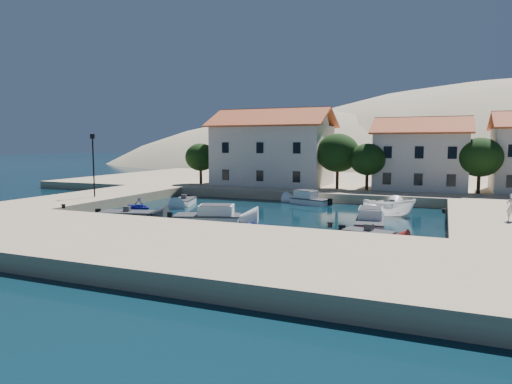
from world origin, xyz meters
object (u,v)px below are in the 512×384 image
at_px(lamppost, 93,159).
at_px(cabin_cruiser_east, 370,221).
at_px(pedestrian, 512,207).
at_px(building_left, 273,146).
at_px(rowboat_south, 252,231).
at_px(cabin_cruiser_south, 207,216).
at_px(boat_east, 389,216).
at_px(building_mid, 421,153).

distance_m(lamppost, cabin_cruiser_east, 27.42).
relative_size(lamppost, pedestrian, 3.26).
bearing_deg(lamppost, building_left, 60.10).
height_order(cabin_cruiser_east, pedestrian, pedestrian).
distance_m(building_left, rowboat_south, 27.43).
bearing_deg(building_left, lamppost, -119.90).
height_order(cabin_cruiser_south, boat_east, cabin_cruiser_south).
relative_size(lamppost, rowboat_south, 1.46).
relative_size(boat_east, pedestrian, 2.35).
bearing_deg(cabin_cruiser_east, cabin_cruiser_south, 95.47).
xyz_separation_m(rowboat_south, boat_east, (8.36, 10.85, 0.00)).
height_order(lamppost, pedestrian, lamppost).
relative_size(rowboat_south, boat_east, 0.95).
xyz_separation_m(cabin_cruiser_south, boat_east, (13.13, 8.75, -0.48)).
xyz_separation_m(cabin_cruiser_east, pedestrian, (9.40, 0.76, 1.48)).
xyz_separation_m(building_mid, pedestrian, (6.97, -21.10, -3.27)).
height_order(building_left, rowboat_south, building_left).
distance_m(cabin_cruiser_south, boat_east, 15.79).
bearing_deg(building_mid, pedestrian, -71.71).
xyz_separation_m(lamppost, boat_east, (27.76, 5.25, -4.75)).
relative_size(building_mid, boat_east, 2.34).
bearing_deg(building_left, cabin_cruiser_south, -82.42).
relative_size(building_left, cabin_cruiser_south, 2.59).
distance_m(building_left, lamppost, 23.10).
xyz_separation_m(building_mid, boat_east, (-1.74, -15.75, -5.22)).
height_order(building_left, boat_east, building_left).
distance_m(building_left, cabin_cruiser_east, 26.59).
xyz_separation_m(cabin_cruiser_south, rowboat_south, (4.77, -2.09, -0.48)).
distance_m(cabin_cruiser_east, pedestrian, 9.55).
relative_size(building_left, boat_east, 3.28).
xyz_separation_m(building_left, cabin_cruiser_east, (15.57, -20.85, -5.46)).
distance_m(building_left, cabin_cruiser_south, 24.33).
height_order(building_left, cabin_cruiser_south, building_left).
height_order(cabin_cruiser_east, boat_east, cabin_cruiser_east).
distance_m(building_mid, rowboat_south, 28.92).
distance_m(cabin_cruiser_south, rowboat_south, 5.23).
height_order(lamppost, boat_east, lamppost).
distance_m(building_mid, boat_east, 16.68).
distance_m(cabin_cruiser_south, cabin_cruiser_east, 12.72).
distance_m(building_left, pedestrian, 32.30).
bearing_deg(building_mid, rowboat_south, -110.80).
bearing_deg(cabin_cruiser_east, boat_east, -12.97).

